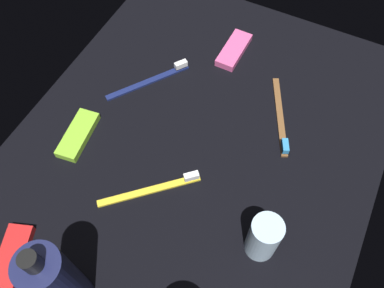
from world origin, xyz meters
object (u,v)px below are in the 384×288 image
lotion_bottle (58,282)px  toothbrush_brown (281,119)px  deodorant_stick (264,238)px  snack_bar_lime (78,135)px  toothbrush_navy (153,79)px  snack_bar_red (12,258)px  snack_bar_pink (234,50)px  toothbrush_yellow (156,188)px

lotion_bottle → toothbrush_brown: bearing=159.1°
deodorant_stick → snack_bar_lime: deodorant_stick is taller
toothbrush_brown → snack_bar_lime: (20.02, -32.25, 0.14)cm
toothbrush_navy → snack_bar_red: bearing=-2.7°
toothbrush_navy → deodorant_stick: bearing=55.1°
deodorant_stick → snack_bar_pink: 42.00cm
deodorant_stick → snack_bar_red: bearing=-60.6°
toothbrush_yellow → snack_bar_red: size_ratio=1.35×
snack_bar_lime → snack_bar_red: same height
toothbrush_yellow → snack_bar_pink: (-35.15, -0.68, 0.14)cm
deodorant_stick → snack_bar_red: size_ratio=0.90×
toothbrush_navy → toothbrush_brown: bearing=94.6°
toothbrush_yellow → toothbrush_navy: size_ratio=0.91×
deodorant_stick → toothbrush_yellow: (-1.41, -19.63, -4.06)cm
toothbrush_brown → toothbrush_yellow: same height
toothbrush_yellow → snack_bar_lime: toothbrush_yellow is taller
snack_bar_pink → toothbrush_brown: bearing=51.7°
lotion_bottle → snack_bar_pink: 56.54cm
toothbrush_yellow → snack_bar_lime: bearing=-99.2°
snack_bar_pink → toothbrush_yellow: bearing=2.0°
lotion_bottle → snack_bar_lime: 29.59cm
lotion_bottle → snack_bar_red: 14.62cm
toothbrush_brown → snack_bar_red: 51.92cm
snack_bar_lime → toothbrush_yellow: bearing=72.8°
lotion_bottle → toothbrush_brown: size_ratio=1.25×
toothbrush_yellow → toothbrush_navy: 24.12cm
toothbrush_yellow → toothbrush_navy: bearing=-149.6°
toothbrush_yellow → lotion_bottle: bearing=-6.5°
snack_bar_red → toothbrush_brown: bearing=126.6°
lotion_bottle → snack_bar_red: lotion_bottle is taller
lotion_bottle → toothbrush_brown: 47.51cm
toothbrush_brown → snack_bar_lime: bearing=-58.2°
toothbrush_navy → snack_bar_red: size_ratio=1.47×
toothbrush_brown → snack_bar_lime: 37.96cm
snack_bar_pink → deodorant_stick: bearing=29.9°
toothbrush_yellow → snack_bar_lime: 18.21cm
lotion_bottle → toothbrush_yellow: (-20.71, 2.35, -8.70)cm
lotion_bottle → snack_bar_lime: bearing=-146.5°
toothbrush_navy → snack_bar_pink: bearing=141.2°
lotion_bottle → snack_bar_lime: size_ratio=2.02×
snack_bar_pink → snack_bar_red: size_ratio=1.00×
toothbrush_brown → toothbrush_navy: same height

